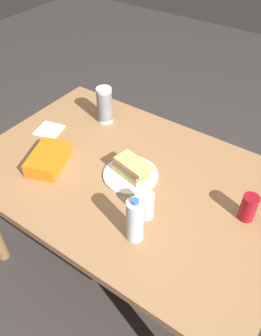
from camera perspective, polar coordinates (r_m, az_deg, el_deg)
name	(u,v)px	position (r m, az deg, el deg)	size (l,w,h in m)	color
ground_plane	(130,262)	(2.19, -0.11, -15.34)	(8.00, 8.00, 0.00)	#383330
dining_table	(130,188)	(1.67, -0.13, -3.42)	(1.50, 0.99, 0.74)	#9E7047
paper_plate	(131,175)	(1.60, 0.00, -1.16)	(0.26, 0.26, 0.01)	white
sandwich	(131,168)	(1.57, 0.14, 0.04)	(0.20, 0.13, 0.08)	#DBB26B
soda_can_red	(248,207)	(1.47, 19.01, -6.22)	(0.07, 0.07, 0.12)	maroon
chip_bag	(48,159)	(1.69, -13.50, 1.47)	(0.23, 0.15, 0.07)	orange
water_bottle_tall	(135,220)	(1.30, 0.73, -8.67)	(0.07, 0.07, 0.21)	silver
plastic_cup_stack	(105,105)	(1.91, -4.32, 10.41)	(0.08, 0.08, 0.20)	silver
soda_can_silver	(146,205)	(1.40, 2.62, -6.22)	(0.07, 0.07, 0.12)	silver
paper_napkin	(49,130)	(1.93, -13.34, 6.17)	(0.13, 0.13, 0.01)	white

